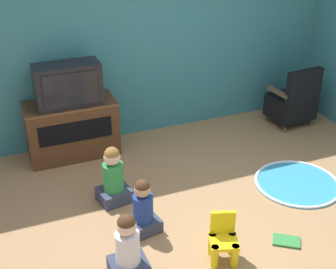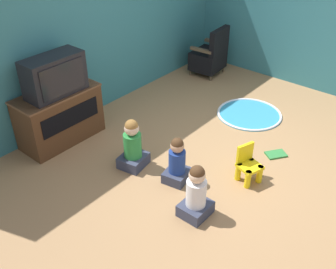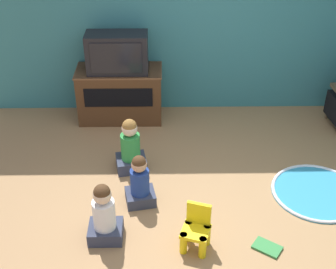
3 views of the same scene
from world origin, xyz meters
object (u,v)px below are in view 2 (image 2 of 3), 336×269
Objects in this scene: television at (54,75)px; child_watching_left at (133,147)px; tv_cabinet at (60,116)px; yellow_kid_chair at (248,167)px; book at (276,154)px; black_armchair at (210,56)px; child_watching_right at (196,194)px; child_watching_center at (177,163)px.

child_watching_left is at bearing -80.00° from television.
yellow_kid_chair is at bearing -70.07° from tv_cabinet.
tv_cabinet is at bearing -22.58° from book.
tv_cabinet is 2.59m from yellow_kid_chair.
black_armchair reaches higher than tv_cabinet.
child_watching_left reaches higher than child_watching_right.
yellow_kid_chair is at bearing 38.43° from black_armchair.
child_watching_left is 2.15× the size of book.
child_watching_right is (0.01, -2.30, -0.10)m from tv_cabinet.
television is 1.68× the size of yellow_kid_chair.
television reaches higher than child_watching_right.
black_armchair is 1.47× the size of child_watching_center.
child_watching_right is (0.01, -2.25, -0.70)m from television.
book is (1.57, -2.43, -0.97)m from television.
black_armchair is (3.12, -0.26, -0.64)m from television.
yellow_kid_chair is 0.70× the size of child_watching_left.
child_watching_right is (-0.32, -0.52, 0.02)m from child_watching_center.
child_watching_left is at bearing -8.35° from book.
child_watching_right is 1.59m from book.
child_watching_right is (-0.19, -1.12, -0.01)m from child_watching_left.
tv_cabinet is 2.43× the size of yellow_kid_chair.
tv_cabinet is 1.45× the size of television.
television is 1.91m from child_watching_center.
child_watching_left reaches higher than child_watching_center.
television is 1.17× the size of child_watching_left.
television is at bearing 90.03° from child_watching_center.
tv_cabinet is 1.89× the size of child_watching_center.
child_watching_left is at bearing -80.38° from tv_cabinet.
child_watching_center is at bearing -79.56° from tv_cabinet.
black_armchair is 1.90× the size of yellow_kid_chair.
yellow_kid_chair is 1.50× the size of book.
black_armchair reaches higher than child_watching_center.
television reaches higher than child_watching_center.
black_armchair is at bearing 61.79° from yellow_kid_chair.
child_watching_center is (-0.55, 0.65, 0.07)m from yellow_kid_chair.
black_armchair is at bearing 6.69° from child_watching_left.
tv_cabinet is at bearing 89.76° from child_watching_center.
child_watching_right is at bearing -89.81° from television.
television is at bearing 90.04° from child_watching_left.
yellow_kid_chair reaches higher than book.
book is (1.56, -0.17, -0.27)m from child_watching_right.
child_watching_left is 0.62m from child_watching_center.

